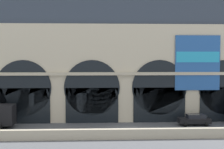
# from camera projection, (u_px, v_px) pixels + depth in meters

# --- Properties ---
(ground_plane) EXTENTS (200.00, 200.00, 0.00)m
(ground_plane) POSITION_uv_depth(u_px,v_px,m) (129.00, 130.00, 40.67)
(ground_plane) COLOR #54565B
(quay_parapet_wall) EXTENTS (90.00, 0.70, 1.19)m
(quay_parapet_wall) POSITION_uv_depth(u_px,v_px,m) (133.00, 134.00, 36.38)
(quay_parapet_wall) COLOR #B2A891
(quay_parapet_wall) RESTS_ON ground
(station_building) EXTENTS (50.98, 5.99, 19.15)m
(station_building) POSITION_uv_depth(u_px,v_px,m) (124.00, 59.00, 47.96)
(station_building) COLOR beige
(station_building) RESTS_ON ground
(car_mideast) EXTENTS (4.40, 2.22, 1.55)m
(car_mideast) POSITION_uv_depth(u_px,v_px,m) (194.00, 119.00, 43.81)
(car_mideast) COLOR black
(car_mideast) RESTS_ON ground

